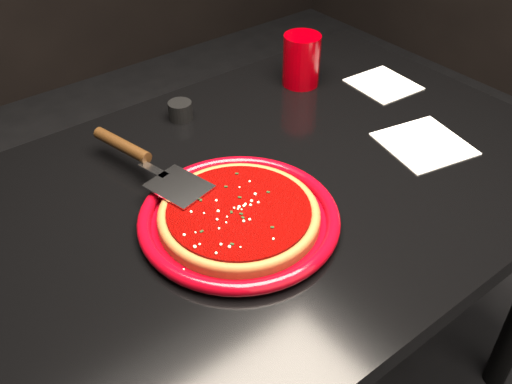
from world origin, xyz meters
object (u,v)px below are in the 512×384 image
at_px(pizza_server, 149,162).
at_px(ramekin, 180,111).
at_px(cup, 301,60).
at_px(plate, 239,218).
at_px(table, 267,310).

relative_size(pizza_server, ramekin, 6.71).
bearing_deg(pizza_server, cup, 0.52).
height_order(pizza_server, ramekin, pizza_server).
xyz_separation_m(pizza_server, cup, (0.47, 0.11, 0.02)).
distance_m(plate, ramekin, 0.36).
relative_size(pizza_server, cup, 2.85).
height_order(pizza_server, cup, cup).
distance_m(plate, pizza_server, 0.21).
bearing_deg(plate, ramekin, 73.24).
distance_m(plate, cup, 0.52).
bearing_deg(table, cup, 39.78).
xyz_separation_m(pizza_server, ramekin, (0.16, 0.15, -0.02)).
relative_size(plate, ramekin, 6.70).
height_order(plate, pizza_server, pizza_server).
relative_size(cup, ramekin, 2.36).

